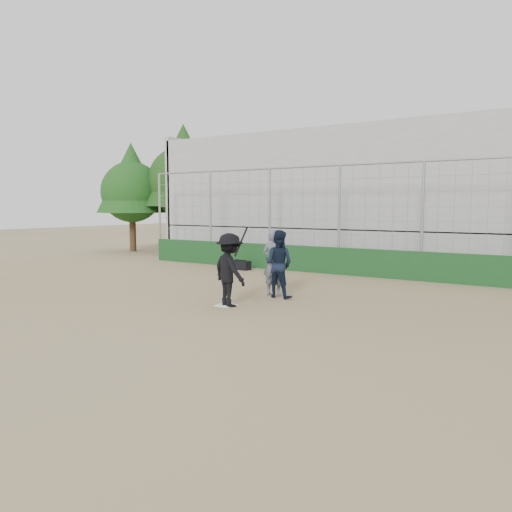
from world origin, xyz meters
The scene contains 10 objects.
ground centered at (0.00, 0.00, 0.00)m, with size 90.00×90.00×0.00m, color brown.
home_plate centered at (0.00, 0.00, 0.01)m, with size 0.44×0.44×0.02m, color white.
backstop centered at (0.00, 7.00, 0.96)m, with size 18.10×0.25×4.04m.
bleachers centered at (0.00, 11.95, 2.92)m, with size 20.25×6.70×6.98m.
tree_left centered at (-11.00, 11.00, 4.39)m, with size 4.48×4.48×7.00m.
tree_right centered at (-13.50, 9.50, 3.76)m, with size 3.84×3.84×6.00m.
batter_at_plate centered at (0.13, -0.01, 0.93)m, with size 1.37×1.10×1.99m.
catcher_crouched centered at (0.56, 1.68, 0.63)m, with size 0.98×0.80×1.25m.
umpire centered at (0.28, 1.89, 0.85)m, with size 0.69×0.45×1.69m, color #525A68.
equipment_bag centered at (-3.82, 6.12, 0.18)m, with size 0.88×0.44×0.40m.
Camera 1 is at (7.46, -10.04, 2.52)m, focal length 35.00 mm.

